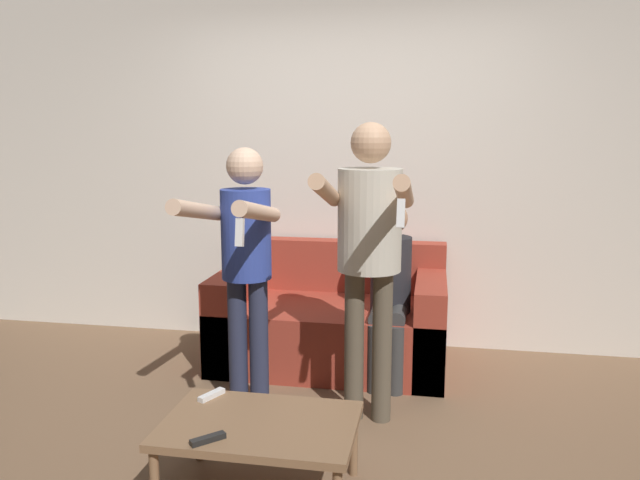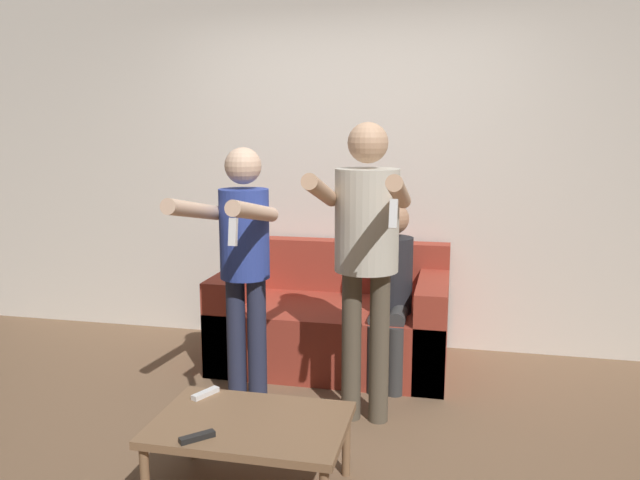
% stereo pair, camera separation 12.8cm
% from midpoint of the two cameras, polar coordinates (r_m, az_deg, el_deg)
% --- Properties ---
extents(ground_plane, '(14.00, 14.00, 0.00)m').
position_cam_midpoint_polar(ground_plane, '(3.46, -2.43, -17.91)').
color(ground_plane, brown).
extents(wall_back, '(6.40, 0.06, 2.70)m').
position_cam_midpoint_polar(wall_back, '(4.70, 1.99, 6.71)').
color(wall_back, silver).
rests_on(wall_back, ground_plane).
extents(couch, '(1.57, 0.91, 0.81)m').
position_cam_midpoint_polar(couch, '(4.43, 0.21, -7.56)').
color(couch, '#9E3828').
rests_on(couch, ground_plane).
extents(person_standing_left, '(0.40, 0.78, 1.53)m').
position_cam_midpoint_polar(person_standing_left, '(3.51, -7.93, -1.20)').
color(person_standing_left, '#282D47').
rests_on(person_standing_left, ground_plane).
extents(person_standing_right, '(0.47, 0.73, 1.66)m').
position_cam_midpoint_polar(person_standing_right, '(3.36, 3.43, 0.27)').
color(person_standing_right, brown).
rests_on(person_standing_right, ground_plane).
extents(person_seated, '(0.27, 0.51, 1.16)m').
position_cam_midpoint_polar(person_seated, '(4.06, 5.51, -4.13)').
color(person_seated, '#383838').
rests_on(person_seated, ground_plane).
extents(coffee_table, '(0.85, 0.58, 0.36)m').
position_cam_midpoint_polar(coffee_table, '(2.88, -6.84, -16.81)').
color(coffee_table, '#846042').
rests_on(coffee_table, ground_plane).
extents(remote_near, '(0.13, 0.13, 0.02)m').
position_cam_midpoint_polar(remote_near, '(2.73, -11.60, -17.41)').
color(remote_near, black).
rests_on(remote_near, coffee_table).
extents(remote_far, '(0.10, 0.15, 0.02)m').
position_cam_midpoint_polar(remote_far, '(3.13, -11.08, -13.74)').
color(remote_far, white).
rests_on(remote_far, coffee_table).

